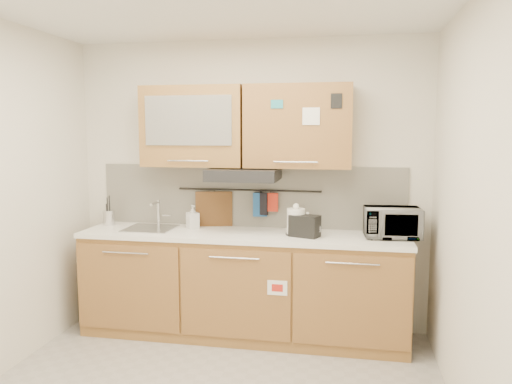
% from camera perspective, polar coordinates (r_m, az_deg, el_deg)
% --- Properties ---
extents(wall_back, '(3.20, 0.00, 3.20)m').
position_cam_1_polar(wall_back, '(4.55, -0.74, 0.79)').
color(wall_back, silver).
rests_on(wall_back, ground).
extents(wall_right, '(0.00, 3.00, 3.00)m').
position_cam_1_polar(wall_right, '(3.06, 23.87, -2.88)').
color(wall_right, silver).
rests_on(wall_right, ground).
extents(base_cabinet, '(2.80, 0.64, 0.88)m').
position_cam_1_polar(base_cabinet, '(4.45, -1.52, -11.17)').
color(base_cabinet, '#AB7C3C').
rests_on(base_cabinet, floor).
extents(countertop, '(2.82, 0.62, 0.04)m').
position_cam_1_polar(countertop, '(4.32, -1.55, -4.94)').
color(countertop, white).
rests_on(countertop, base_cabinet).
extents(backsplash, '(2.80, 0.02, 0.56)m').
position_cam_1_polar(backsplash, '(4.55, -0.77, -0.48)').
color(backsplash, silver).
rests_on(backsplash, countertop).
extents(upper_cabinets, '(1.82, 0.37, 0.70)m').
position_cam_1_polar(upper_cabinets, '(4.35, -1.28, 7.50)').
color(upper_cabinets, '#AB7C3C').
rests_on(upper_cabinets, wall_back).
extents(range_hood, '(0.60, 0.46, 0.10)m').
position_cam_1_polar(range_hood, '(4.30, -1.40, 2.02)').
color(range_hood, black).
rests_on(range_hood, upper_cabinets).
extents(sink, '(0.42, 0.40, 0.26)m').
position_cam_1_polar(sink, '(4.58, -11.97, -4.08)').
color(sink, silver).
rests_on(sink, countertop).
extents(utensil_rail, '(1.30, 0.02, 0.02)m').
position_cam_1_polar(utensil_rail, '(4.51, -0.87, 0.22)').
color(utensil_rail, black).
rests_on(utensil_rail, backsplash).
extents(utensil_crock, '(0.13, 0.13, 0.28)m').
position_cam_1_polar(utensil_crock, '(4.85, -16.45, -2.79)').
color(utensil_crock, silver).
rests_on(utensil_crock, countertop).
extents(kettle, '(0.20, 0.18, 0.27)m').
position_cam_1_polar(kettle, '(4.22, 4.60, -3.48)').
color(kettle, white).
rests_on(kettle, countertop).
extents(toaster, '(0.27, 0.21, 0.18)m').
position_cam_1_polar(toaster, '(4.16, 5.59, -3.85)').
color(toaster, black).
rests_on(toaster, countertop).
extents(microwave, '(0.47, 0.34, 0.25)m').
position_cam_1_polar(microwave, '(4.25, 15.30, -3.40)').
color(microwave, '#999999').
rests_on(microwave, countertop).
extents(soap_bottle, '(0.14, 0.14, 0.21)m').
position_cam_1_polar(soap_bottle, '(4.52, -7.24, -2.82)').
color(soap_bottle, '#999999').
rests_on(soap_bottle, countertop).
extents(cutting_board, '(0.33, 0.11, 0.42)m').
position_cam_1_polar(cutting_board, '(4.60, -4.82, -2.54)').
color(cutting_board, brown).
rests_on(cutting_board, utensil_rail).
extents(oven_mitt, '(0.13, 0.05, 0.21)m').
position_cam_1_polar(oven_mitt, '(4.49, 0.47, -1.45)').
color(oven_mitt, '#205194').
rests_on(oven_mitt, utensil_rail).
extents(dark_pouch, '(0.13, 0.06, 0.20)m').
position_cam_1_polar(dark_pouch, '(4.49, 0.56, -1.36)').
color(dark_pouch, black).
rests_on(dark_pouch, utensil_rail).
extents(pot_holder, '(0.14, 0.02, 0.17)m').
position_cam_1_polar(pot_holder, '(4.47, 1.67, -1.17)').
color(pot_holder, red).
rests_on(pot_holder, utensil_rail).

